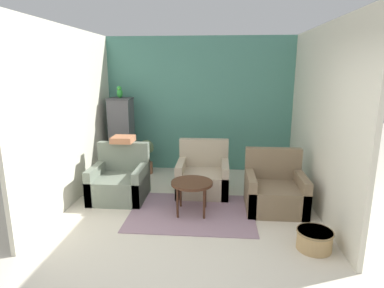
{
  "coord_description": "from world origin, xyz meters",
  "views": [
    {
      "loc": [
        0.41,
        -3.14,
        2.13
      ],
      "look_at": [
        0.0,
        1.76,
        0.97
      ],
      "focal_mm": 30.0,
      "sensor_mm": 36.0,
      "label": 1
    }
  ],
  "objects_px": {
    "coffee_table": "(192,185)",
    "armchair_middle": "(203,177)",
    "armchair_right": "(275,191)",
    "parrot": "(120,92)",
    "armchair_left": "(120,182)",
    "potted_plant": "(147,153)",
    "birdcage": "(122,137)",
    "wicker_basket": "(314,239)"
  },
  "relations": [
    {
      "from": "potted_plant",
      "to": "armchair_left",
      "type": "bearing_deg",
      "value": -97.02
    },
    {
      "from": "parrot",
      "to": "wicker_basket",
      "type": "xyz_separation_m",
      "value": [
        3.12,
        -2.63,
        -1.53
      ]
    },
    {
      "from": "coffee_table",
      "to": "armchair_middle",
      "type": "bearing_deg",
      "value": 81.75
    },
    {
      "from": "armchair_middle",
      "to": "parrot",
      "type": "xyz_separation_m",
      "value": [
        -1.69,
        0.91,
        1.38
      ]
    },
    {
      "from": "potted_plant",
      "to": "coffee_table",
      "type": "bearing_deg",
      "value": -58.91
    },
    {
      "from": "armchair_left",
      "to": "wicker_basket",
      "type": "bearing_deg",
      "value": -25.73
    },
    {
      "from": "parrot",
      "to": "wicker_basket",
      "type": "relative_size",
      "value": 0.55
    },
    {
      "from": "parrot",
      "to": "armchair_right",
      "type": "bearing_deg",
      "value": -27.76
    },
    {
      "from": "birdcage",
      "to": "wicker_basket",
      "type": "xyz_separation_m",
      "value": [
        3.12,
        -2.63,
        -0.63
      ]
    },
    {
      "from": "parrot",
      "to": "armchair_middle",
      "type": "bearing_deg",
      "value": -28.24
    },
    {
      "from": "wicker_basket",
      "to": "armchair_left",
      "type": "bearing_deg",
      "value": 154.27
    },
    {
      "from": "coffee_table",
      "to": "wicker_basket",
      "type": "bearing_deg",
      "value": -29.33
    },
    {
      "from": "birdcage",
      "to": "parrot",
      "type": "distance_m",
      "value": 0.9
    },
    {
      "from": "birdcage",
      "to": "potted_plant",
      "type": "height_order",
      "value": "birdcage"
    },
    {
      "from": "armchair_right",
      "to": "potted_plant",
      "type": "height_order",
      "value": "armchair_right"
    },
    {
      "from": "coffee_table",
      "to": "armchair_right",
      "type": "height_order",
      "value": "armchair_right"
    },
    {
      "from": "armchair_middle",
      "to": "armchair_left",
      "type": "bearing_deg",
      "value": -164.84
    },
    {
      "from": "parrot",
      "to": "armchair_left",
      "type": "bearing_deg",
      "value": -75.76
    },
    {
      "from": "armchair_left",
      "to": "birdcage",
      "type": "distance_m",
      "value": 1.41
    },
    {
      "from": "armchair_right",
      "to": "potted_plant",
      "type": "bearing_deg",
      "value": 146.86
    },
    {
      "from": "wicker_basket",
      "to": "armchair_middle",
      "type": "bearing_deg",
      "value": 129.71
    },
    {
      "from": "armchair_left",
      "to": "birdcage",
      "type": "height_order",
      "value": "birdcage"
    },
    {
      "from": "armchair_right",
      "to": "wicker_basket",
      "type": "distance_m",
      "value": 1.19
    },
    {
      "from": "coffee_table",
      "to": "armchair_right",
      "type": "relative_size",
      "value": 0.69
    },
    {
      "from": "coffee_table",
      "to": "wicker_basket",
      "type": "relative_size",
      "value": 1.45
    },
    {
      "from": "coffee_table",
      "to": "armchair_middle",
      "type": "xyz_separation_m",
      "value": [
        0.12,
        0.85,
        -0.16
      ]
    },
    {
      "from": "armchair_middle",
      "to": "potted_plant",
      "type": "distance_m",
      "value": 1.54
    },
    {
      "from": "armchair_right",
      "to": "birdcage",
      "type": "xyz_separation_m",
      "value": [
        -2.83,
        1.49,
        0.48
      ]
    },
    {
      "from": "parrot",
      "to": "wicker_basket",
      "type": "bearing_deg",
      "value": -40.1
    },
    {
      "from": "armchair_left",
      "to": "potted_plant",
      "type": "bearing_deg",
      "value": 82.98
    },
    {
      "from": "armchair_right",
      "to": "parrot",
      "type": "xyz_separation_m",
      "value": [
        -2.83,
        1.49,
        1.38
      ]
    },
    {
      "from": "armchair_middle",
      "to": "parrot",
      "type": "distance_m",
      "value": 2.37
    },
    {
      "from": "armchair_left",
      "to": "potted_plant",
      "type": "relative_size",
      "value": 1.27
    },
    {
      "from": "coffee_table",
      "to": "armchair_left",
      "type": "height_order",
      "value": "armchair_left"
    },
    {
      "from": "coffee_table",
      "to": "parrot",
      "type": "xyz_separation_m",
      "value": [
        -1.57,
        1.76,
        1.22
      ]
    },
    {
      "from": "coffee_table",
      "to": "parrot",
      "type": "height_order",
      "value": "parrot"
    },
    {
      "from": "armchair_middle",
      "to": "birdcage",
      "type": "bearing_deg",
      "value": 151.81
    },
    {
      "from": "coffee_table",
      "to": "armchair_right",
      "type": "xyz_separation_m",
      "value": [
        1.26,
        0.27,
        -0.16
      ]
    },
    {
      "from": "armchair_left",
      "to": "armchair_right",
      "type": "xyz_separation_m",
      "value": [
        2.51,
        -0.21,
        0.0
      ]
    },
    {
      "from": "coffee_table",
      "to": "parrot",
      "type": "bearing_deg",
      "value": 131.8
    },
    {
      "from": "armchair_right",
      "to": "parrot",
      "type": "relative_size",
      "value": 3.8
    },
    {
      "from": "birdcage",
      "to": "parrot",
      "type": "height_order",
      "value": "parrot"
    }
  ]
}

